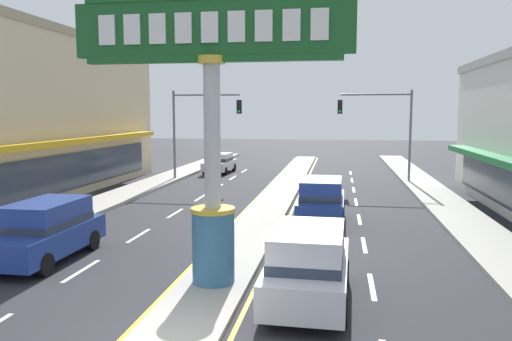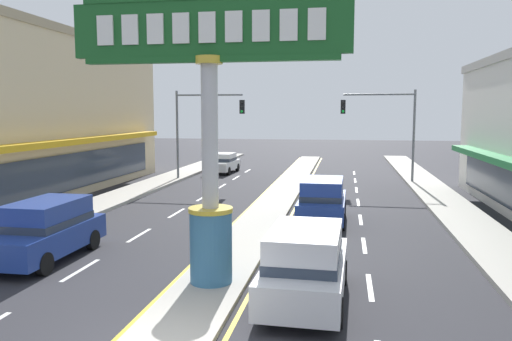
{
  "view_description": "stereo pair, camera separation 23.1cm",
  "coord_description": "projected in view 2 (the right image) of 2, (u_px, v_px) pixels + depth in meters",
  "views": [
    {
      "loc": [
        3.28,
        -8.85,
        4.71
      ],
      "look_at": [
        0.31,
        9.3,
        2.6
      ],
      "focal_mm": 35.48,
      "sensor_mm": 36.0,
      "label": 1
    },
    {
      "loc": [
        3.51,
        -8.81,
        4.71
      ],
      "look_at": [
        0.31,
        9.3,
        2.6
      ],
      "focal_mm": 35.48,
      "sensor_mm": 36.0,
      "label": 2
    }
  ],
  "objects": [
    {
      "name": "sidewalk_right",
      "position": [
        455.0,
        211.0,
        23.91
      ],
      "size": [
        2.29,
        60.0,
        0.18
      ],
      "primitive_type": "cube",
      "color": "#ADA89E",
      "rests_on": "ground"
    },
    {
      "name": "district_sign",
      "position": [
        210.0,
        128.0,
        13.26
      ],
      "size": [
        7.34,
        1.2,
        7.58
      ],
      "color": "#33668C",
      "rests_on": "median_strip"
    },
    {
      "name": "suv_near_right_lane",
      "position": [
        46.0,
        229.0,
        16.22
      ],
      "size": [
        1.98,
        4.61,
        1.9
      ],
      "color": "navy",
      "rests_on": "ground"
    },
    {
      "name": "lane_markings",
      "position": [
        275.0,
        204.0,
        26.05
      ],
      "size": [
        8.64,
        52.0,
        0.01
      ],
      "color": "silver",
      "rests_on": "ground"
    },
    {
      "name": "suv_near_left_lane",
      "position": [
        322.0,
        200.0,
        21.68
      ],
      "size": [
        2.02,
        4.63,
        1.9
      ],
      "color": "navy",
      "rests_on": "ground"
    },
    {
      "name": "sedan_far_right_lane",
      "position": [
        223.0,
        163.0,
        39.7
      ],
      "size": [
        1.99,
        4.38,
        1.53
      ],
      "color": "white",
      "rests_on": "ground"
    },
    {
      "name": "sidewalk_left",
      "position": [
        111.0,
        200.0,
        26.91
      ],
      "size": [
        2.29,
        60.0,
        0.18
      ],
      "primitive_type": "cube",
      "color": "#ADA89E",
      "rests_on": "ground"
    },
    {
      "name": "traffic_light_right_side",
      "position": [
        387.0,
        120.0,
        33.35
      ],
      "size": [
        4.86,
        0.46,
        6.2
      ],
      "color": "slate",
      "rests_on": "ground"
    },
    {
      "name": "storefront_left",
      "position": [
        15.0,
        113.0,
        28.51
      ],
      "size": [
        8.31,
        24.06,
        9.33
      ],
      "color": "beige",
      "rests_on": "ground"
    },
    {
      "name": "suv_mid_left_lane",
      "position": [
        305.0,
        264.0,
        12.51
      ],
      "size": [
        2.07,
        4.65,
        1.9
      ],
      "color": "silver",
      "rests_on": "ground"
    },
    {
      "name": "traffic_light_left_side",
      "position": [
        202.0,
        119.0,
        34.51
      ],
      "size": [
        4.86,
        0.46,
        6.2
      ],
      "color": "slate",
      "rests_on": "ground"
    },
    {
      "name": "median_strip",
      "position": [
        278.0,
        199.0,
        27.37
      ],
      "size": [
        1.9,
        52.0,
        0.14
      ],
      "primitive_type": "cube",
      "color": "#A39E93",
      "rests_on": "ground"
    }
  ]
}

